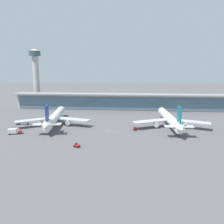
% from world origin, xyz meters
% --- Properties ---
extents(ground_plane, '(1200.00, 1200.00, 0.00)m').
position_xyz_m(ground_plane, '(0.00, 0.00, 0.00)').
color(ground_plane, '#515154').
extents(airliner_left_stand, '(47.28, 62.24, 16.65)m').
position_xyz_m(airliner_left_stand, '(-37.34, 12.60, 5.24)').
color(airliner_left_stand, white).
rests_on(airliner_left_stand, ground).
extents(airliner_centre_stand, '(48.07, 62.54, 16.65)m').
position_xyz_m(airliner_centre_stand, '(37.82, 15.31, 5.24)').
color(airliner_centre_stand, white).
rests_on(airliner_centre_stand, ground).
extents(service_truck_near_nose_red, '(3.27, 2.57, 2.05)m').
position_xyz_m(service_truck_near_nose_red, '(-11.55, -27.82, 0.87)').
color(service_truck_near_nose_red, '#B21E1E').
rests_on(service_truck_near_nose_red, ground).
extents(service_truck_under_wing_red, '(2.22, 6.88, 2.70)m').
position_xyz_m(service_truck_under_wing_red, '(15.69, 5.62, 0.81)').
color(service_truck_under_wing_red, '#B21E1E').
rests_on(service_truck_under_wing_red, ground).
extents(service_truck_mid_apron_blue, '(8.87, 3.93, 2.95)m').
position_xyz_m(service_truck_mid_apron_blue, '(-58.79, 10.65, 1.71)').
color(service_truck_mid_apron_blue, '#234C9E').
rests_on(service_truck_mid_apron_blue, ground).
extents(service_truck_by_tail_red, '(7.65, 4.60, 3.10)m').
position_xyz_m(service_truck_by_tail_red, '(-52.57, -10.84, 1.69)').
color(service_truck_by_tail_red, '#B21E1E').
rests_on(service_truck_by_tail_red, ground).
extents(service_truck_on_taxiway_yellow, '(6.92, 2.48, 2.70)m').
position_xyz_m(service_truck_on_taxiway_yellow, '(-49.45, 19.28, 0.81)').
color(service_truck_on_taxiway_yellow, yellow).
rests_on(service_truck_on_taxiway_yellow, ground).
extents(terminal_building, '(197.29, 12.80, 15.20)m').
position_xyz_m(terminal_building, '(0.00, 74.08, 7.87)').
color(terminal_building, '#B2ADA3').
rests_on(terminal_building, ground).
extents(control_tower, '(12.00, 12.00, 63.98)m').
position_xyz_m(control_tower, '(-89.39, 97.82, 35.00)').
color(control_tower, '#B2ADA3').
rests_on(control_tower, ground).
extents(safety_cone_alpha, '(0.62, 0.62, 0.70)m').
position_xyz_m(safety_cone_alpha, '(-27.09, -7.11, 0.32)').
color(safety_cone_alpha, orange).
rests_on(safety_cone_alpha, ground).
extents(safety_cone_bravo, '(0.62, 0.62, 0.70)m').
position_xyz_m(safety_cone_bravo, '(-41.03, -5.27, 0.32)').
color(safety_cone_bravo, orange).
rests_on(safety_cone_bravo, ground).
extents(safety_cone_charlie, '(0.62, 0.62, 0.70)m').
position_xyz_m(safety_cone_charlie, '(-22.32, -9.19, 0.32)').
color(safety_cone_charlie, orange).
rests_on(safety_cone_charlie, ground).
extents(safety_cone_delta, '(0.62, 0.62, 0.70)m').
position_xyz_m(safety_cone_delta, '(-27.02, -8.20, 0.32)').
color(safety_cone_delta, orange).
rests_on(safety_cone_delta, ground).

